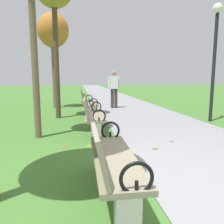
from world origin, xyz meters
name	(u,v)px	position (x,y,z in m)	size (l,w,h in m)	color
ground_plane	(151,193)	(0.00, 0.00, 0.00)	(80.00, 80.00, 0.00)	#42722D
paved_walkway	(103,93)	(1.47, 18.00, 0.01)	(2.94, 44.00, 0.02)	gray
park_bench_1	(109,157)	(-0.50, -0.03, 0.49)	(0.50, 1.61, 0.90)	gray
park_bench_2	(93,115)	(-0.50, 2.70, 0.49)	(0.55, 1.62, 0.90)	gray
park_bench_3	(88,103)	(-0.50, 5.16, 0.49)	(0.54, 1.62, 0.90)	gray
tree_4	(53,33)	(-1.84, 7.94, 3.28)	(1.34, 1.34, 4.13)	brown
pedestrian_walking	(114,87)	(0.75, 7.31, 0.93)	(0.53, 0.26, 1.62)	#3D3328
lamp_post	(215,45)	(3.24, 3.91, 2.31)	(0.28, 0.28, 3.48)	black
scattered_leaves	(126,125)	(0.48, 3.63, 0.02)	(5.22, 8.61, 0.02)	#BC842D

